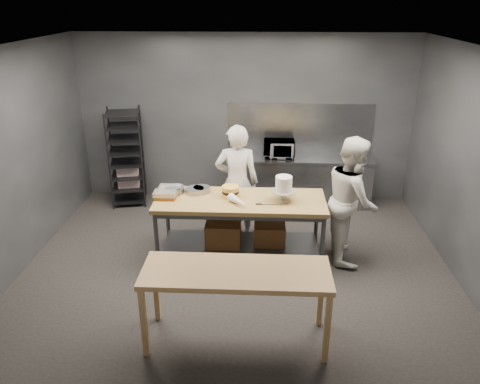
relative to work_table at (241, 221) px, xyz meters
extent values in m
plane|color=black|center=(-0.04, -0.22, -0.57)|extent=(6.00, 6.00, 0.00)
cube|color=#4C4F54|center=(-0.04, 2.28, 0.93)|extent=(6.00, 0.04, 3.00)
cube|color=olive|center=(-0.02, 0.00, 0.32)|extent=(2.40, 0.90, 0.06)
cube|color=#47494C|center=(-0.02, 0.00, -0.37)|extent=(2.25, 0.75, 0.03)
cylinder|color=#47494C|center=(-1.16, -0.39, -0.14)|extent=(0.06, 0.06, 0.86)
cylinder|color=#47494C|center=(-1.16, 0.39, -0.14)|extent=(0.06, 0.06, 0.86)
cylinder|color=#47494C|center=(1.12, -0.39, -0.14)|extent=(0.06, 0.06, 0.86)
cylinder|color=#47494C|center=(1.12, 0.39, -0.14)|extent=(0.06, 0.06, 0.86)
cube|color=brown|center=(-0.26, -0.04, -0.18)|extent=(0.50, 0.40, 0.35)
cube|color=brown|center=(0.41, 0.05, -0.21)|extent=(0.45, 0.38, 0.30)
cube|color=#A16F42|center=(0.03, -1.82, 0.30)|extent=(2.00, 0.70, 0.06)
cube|color=#A16F42|center=(-0.92, -2.12, -0.15)|extent=(0.06, 0.06, 0.84)
cube|color=#A16F42|center=(-0.92, -1.52, -0.15)|extent=(0.06, 0.06, 0.84)
cube|color=#A16F42|center=(0.98, -2.12, -0.15)|extent=(0.06, 0.06, 0.84)
cube|color=#A16F42|center=(0.98, -1.52, -0.15)|extent=(0.06, 0.06, 0.84)
cube|color=slate|center=(0.96, 1.96, 0.31)|extent=(2.60, 0.60, 0.04)
cube|color=slate|center=(0.96, 1.96, -0.14)|extent=(2.56, 0.56, 0.86)
cube|color=slate|center=(0.96, 2.26, 0.78)|extent=(2.60, 0.02, 0.90)
cube|color=black|center=(-2.17, 1.88, 0.30)|extent=(0.72, 0.76, 1.75)
cube|color=white|center=(-2.17, 1.88, -0.03)|extent=(0.42, 0.32, 0.45)
imported|color=silver|center=(-0.10, 0.64, 0.34)|extent=(0.68, 0.45, 1.83)
imported|color=silver|center=(1.55, 0.08, 0.34)|extent=(0.69, 0.89, 1.82)
imported|color=black|center=(0.58, 1.96, 0.48)|extent=(0.54, 0.37, 0.30)
cylinder|color=#A99F87|center=(0.59, -0.04, 0.36)|extent=(0.20, 0.20, 0.02)
cylinder|color=#A99F87|center=(0.59, -0.04, 0.43)|extent=(0.06, 0.06, 0.12)
cylinder|color=#A99F87|center=(0.59, -0.04, 0.50)|extent=(0.34, 0.34, 0.02)
cylinder|color=white|center=(0.59, -0.04, 0.61)|extent=(0.23, 0.23, 0.21)
cylinder|color=#EBC94B|center=(-0.16, 0.08, 0.38)|extent=(0.24, 0.24, 0.06)
cylinder|color=black|center=(-0.16, 0.08, 0.43)|extent=(0.24, 0.24, 0.04)
cylinder|color=#EBC94B|center=(-0.16, 0.08, 0.48)|extent=(0.24, 0.24, 0.06)
cylinder|color=gray|center=(-0.68, 0.19, 0.39)|extent=(0.27, 0.27, 0.07)
cylinder|color=gray|center=(-0.59, 0.24, 0.39)|extent=(0.25, 0.25, 0.07)
cylinder|color=gray|center=(-0.98, 0.22, 0.39)|extent=(0.29, 0.29, 0.07)
cylinder|color=gray|center=(-1.01, 0.13, 0.39)|extent=(0.25, 0.25, 0.07)
cone|color=white|center=(-0.03, -0.22, 0.41)|extent=(0.33, 0.37, 0.12)
cube|color=slate|center=(0.43, -0.17, 0.35)|extent=(0.28, 0.02, 0.00)
cube|color=black|center=(0.25, -0.17, 0.36)|extent=(0.09, 0.02, 0.02)
cube|color=#8C5E1C|center=(-1.08, -0.03, 0.37)|extent=(0.30, 0.20, 0.05)
cube|color=silver|center=(-1.08, -0.03, 0.43)|extent=(0.31, 0.21, 0.06)
cube|color=#8C5E1C|center=(-1.04, 0.16, 0.37)|extent=(0.30, 0.20, 0.05)
cube|color=silver|center=(-1.04, 0.16, 0.43)|extent=(0.31, 0.21, 0.06)
camera|label=1|loc=(0.28, -6.02, 3.00)|focal=35.00mm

